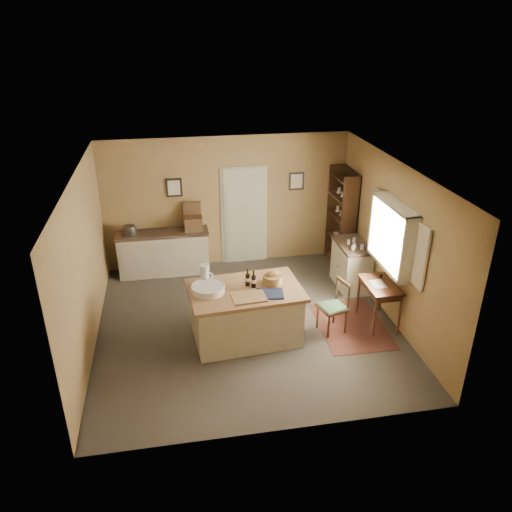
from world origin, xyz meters
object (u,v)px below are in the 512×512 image
Objects in this scene: writing_desk at (380,289)px; shelving_unit at (343,218)px; right_cabinet at (351,265)px; desk_chair at (332,308)px; work_island at (245,312)px; sideboard at (164,251)px.

writing_desk is 0.40× the size of shelving_unit.
desk_chair is at bearing -120.55° from right_cabinet.
right_cabinet reaches higher than desk_chair.
desk_chair is at bearing -6.78° from work_island.
sideboard is at bearing 176.90° from shelving_unit.
writing_desk is (3.54, -2.56, 0.18)m from sideboard.
desk_chair is 1.66m from right_cabinet.
shelving_unit is (1.00, 2.44, 0.58)m from desk_chair.
desk_chair is at bearing -112.20° from shelving_unit.
shelving_unit reaches higher than right_cabinet.
shelving_unit reaches higher than work_island.
work_island reaches higher than writing_desk.
desk_chair is (1.45, -0.06, -0.04)m from work_island.
sideboard is at bearing 111.29° from work_island.
writing_desk is 0.93× the size of desk_chair.
work_island is at bearing -64.16° from sideboard.
sideboard is at bearing 144.15° from writing_desk.
writing_desk is 1.36m from right_cabinet.
right_cabinet is (0.84, 1.43, 0.01)m from desk_chair.
sideboard is 3.74m from shelving_unit.
sideboard reaches higher than right_cabinet.
shelving_unit reaches higher than sideboard.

